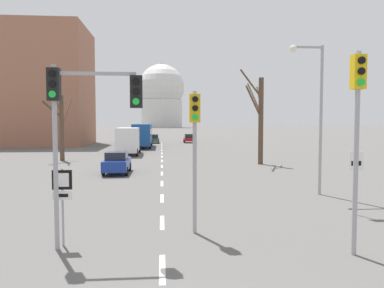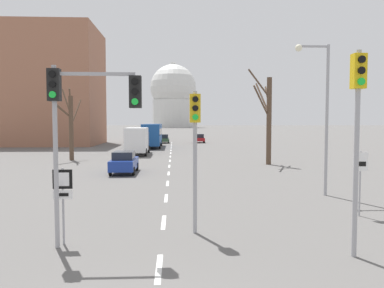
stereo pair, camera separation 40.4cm
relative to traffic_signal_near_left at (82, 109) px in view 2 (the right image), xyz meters
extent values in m
cube|color=silver|center=(2.33, -1.77, -4.19)|extent=(0.16, 2.00, 0.01)
cube|color=silver|center=(2.33, 2.73, -4.19)|extent=(0.16, 2.00, 0.01)
cube|color=silver|center=(2.33, 7.23, -4.19)|extent=(0.16, 2.00, 0.01)
cube|color=silver|center=(2.33, 11.73, -4.19)|extent=(0.16, 2.00, 0.01)
cube|color=silver|center=(2.33, 16.23, -4.19)|extent=(0.16, 2.00, 0.01)
cube|color=silver|center=(2.33, 20.73, -4.19)|extent=(0.16, 2.00, 0.01)
cube|color=silver|center=(2.33, 25.23, -4.19)|extent=(0.16, 2.00, 0.01)
cube|color=silver|center=(2.33, 29.73, -4.19)|extent=(0.16, 2.00, 0.01)
cube|color=silver|center=(2.33, 34.23, -4.19)|extent=(0.16, 2.00, 0.01)
cube|color=silver|center=(2.33, 38.73, -4.19)|extent=(0.16, 2.00, 0.01)
cube|color=silver|center=(2.33, 43.23, -4.19)|extent=(0.16, 2.00, 0.01)
cube|color=silver|center=(2.33, 47.73, -4.19)|extent=(0.16, 2.00, 0.01)
cube|color=silver|center=(2.33, 52.23, -4.19)|extent=(0.16, 2.00, 0.01)
cube|color=silver|center=(2.33, 56.73, -4.19)|extent=(0.16, 2.00, 0.01)
cylinder|color=#9E9EA3|center=(-0.82, 0.01, -1.44)|extent=(0.14, 0.14, 5.50)
cube|color=black|center=(-0.82, 0.01, 0.73)|extent=(0.36, 0.28, 0.96)
cylinder|color=black|center=(-0.82, -0.16, 1.02)|extent=(0.20, 0.06, 0.20)
cylinder|color=black|center=(-0.82, -0.16, 0.73)|extent=(0.20, 0.06, 0.20)
cylinder|color=green|center=(-0.82, -0.16, 0.43)|extent=(0.20, 0.06, 0.20)
cube|color=#9E9EA3|center=(0.38, 0.01, 1.06)|extent=(2.40, 0.10, 0.10)
cube|color=black|center=(1.58, 0.01, 0.53)|extent=(0.36, 0.28, 0.96)
cylinder|color=black|center=(1.58, -0.16, 0.82)|extent=(0.20, 0.06, 0.20)
cylinder|color=black|center=(1.58, -0.16, 0.53)|extent=(0.20, 0.06, 0.20)
cylinder|color=green|center=(1.58, -0.16, 0.23)|extent=(0.20, 0.06, 0.20)
cylinder|color=#9E9EA3|center=(7.83, -1.18, -1.29)|extent=(0.14, 0.14, 5.80)
cube|color=yellow|center=(7.83, -1.18, 1.03)|extent=(0.36, 0.28, 0.96)
cylinder|color=black|center=(7.83, -1.35, 1.32)|extent=(0.20, 0.06, 0.20)
cylinder|color=black|center=(7.83, -1.35, 1.03)|extent=(0.20, 0.06, 0.20)
cylinder|color=green|center=(7.83, -1.35, 0.73)|extent=(0.20, 0.06, 0.20)
cylinder|color=#9E9EA3|center=(3.45, 1.30, -1.76)|extent=(0.14, 0.14, 4.86)
cube|color=gold|center=(3.45, 1.30, 0.09)|extent=(0.36, 0.28, 0.96)
cylinder|color=black|center=(3.45, 1.13, 0.38)|extent=(0.20, 0.06, 0.20)
cylinder|color=black|center=(3.45, 1.13, 0.09)|extent=(0.20, 0.06, 0.20)
cylinder|color=green|center=(3.45, 1.13, -0.21)|extent=(0.20, 0.06, 0.20)
cylinder|color=#9E9EA3|center=(-0.71, 0.29, -2.99)|extent=(0.07, 0.07, 2.40)
cube|color=black|center=(-0.71, 0.27, -2.14)|extent=(0.60, 0.03, 0.60)
cube|color=white|center=(-0.71, 0.25, -2.14)|extent=(0.42, 0.01, 0.42)
cube|color=white|center=(-0.71, 0.27, -2.62)|extent=(0.60, 0.03, 0.28)
cube|color=black|center=(-0.71, 0.25, -2.62)|extent=(0.36, 0.01, 0.10)
cylinder|color=#9E9EA3|center=(10.25, 3.30, -2.87)|extent=(0.07, 0.07, 2.65)
cube|color=white|center=(10.25, 3.28, -1.97)|extent=(0.60, 0.03, 0.76)
cube|color=black|center=(10.25, 3.26, -2.06)|extent=(0.42, 0.01, 0.19)
cylinder|color=#9E9EA3|center=(10.60, 7.56, -0.32)|extent=(0.16, 0.16, 7.75)
cube|color=#9E9EA3|center=(9.83, 7.56, 3.45)|extent=(1.53, 0.10, 0.10)
sphere|color=#F2EAC6|center=(9.07, 7.56, 3.37)|extent=(0.36, 0.36, 0.36)
cube|color=navy|center=(-0.98, 16.61, -3.51)|extent=(1.74, 4.23, 0.75)
cube|color=#1E232D|center=(-0.98, 16.40, -2.84)|extent=(1.48, 2.03, 0.57)
cylinder|color=black|center=(-1.80, 17.92, -3.88)|extent=(0.18, 0.63, 0.63)
cylinder|color=black|center=(-0.16, 17.92, -3.88)|extent=(0.18, 0.63, 0.63)
cylinder|color=black|center=(-1.80, 15.30, -3.88)|extent=(0.18, 0.63, 0.63)
cylinder|color=black|center=(-0.16, 15.30, -3.88)|extent=(0.18, 0.63, 0.63)
cube|color=silver|center=(-1.27, 60.35, -3.52)|extent=(1.84, 4.41, 0.71)
cube|color=#1E232D|center=(-1.27, 60.13, -2.82)|extent=(1.57, 2.12, 0.70)
cylinder|color=black|center=(-2.15, 61.72, -3.88)|extent=(0.18, 0.63, 0.63)
cylinder|color=black|center=(-0.40, 61.72, -3.88)|extent=(0.18, 0.63, 0.63)
cylinder|color=black|center=(-2.15, 58.99, -3.88)|extent=(0.18, 0.63, 0.63)
cylinder|color=black|center=(-0.40, 58.99, -3.88)|extent=(0.18, 0.63, 0.63)
cube|color=#2D4C33|center=(0.94, 56.18, -3.60)|extent=(1.76, 4.53, 0.56)
cube|color=#1E232D|center=(0.94, 55.95, -2.97)|extent=(1.49, 2.18, 0.69)
cylinder|color=black|center=(0.11, 57.58, -3.88)|extent=(0.18, 0.63, 0.63)
cylinder|color=black|center=(1.76, 57.58, -3.88)|extent=(0.18, 0.63, 0.63)
cylinder|color=black|center=(0.11, 54.77, -3.88)|extent=(0.18, 0.63, 0.63)
cylinder|color=black|center=(1.76, 54.77, -3.88)|extent=(0.18, 0.63, 0.63)
cube|color=maroon|center=(7.31, 56.68, -3.57)|extent=(1.89, 3.80, 0.56)
cube|color=#1E232D|center=(7.31, 56.49, -2.94)|extent=(1.60, 1.83, 0.70)
cylinder|color=black|center=(6.42, 57.86, -3.85)|extent=(0.18, 0.68, 0.68)
cylinder|color=black|center=(8.21, 57.86, -3.85)|extent=(0.18, 0.68, 0.68)
cylinder|color=black|center=(6.42, 55.50, -3.85)|extent=(0.18, 0.68, 0.68)
cylinder|color=black|center=(8.21, 55.50, -3.85)|extent=(0.18, 0.68, 0.68)
cube|color=#19478C|center=(-0.48, 44.56, -2.21)|extent=(2.50, 10.80, 3.00)
cube|color=black|center=(-0.48, 44.56, -1.84)|extent=(2.52, 10.26, 0.90)
cylinder|color=black|center=(-1.68, 48.34, -3.71)|extent=(0.26, 0.96, 0.96)
cylinder|color=black|center=(0.72, 48.34, -3.71)|extent=(0.26, 0.96, 0.96)
cylinder|color=black|center=(-1.68, 41.32, -3.71)|extent=(0.26, 0.96, 0.96)
cylinder|color=black|center=(0.72, 41.32, -3.71)|extent=(0.26, 0.96, 0.96)
cube|color=#333842|center=(-1.51, 35.09, -2.70)|extent=(2.20, 2.00, 2.10)
cube|color=white|center=(-1.51, 31.49, -2.40)|extent=(2.30, 5.20, 2.70)
cylinder|color=black|center=(-2.61, 35.09, -3.75)|extent=(0.24, 0.88, 0.88)
cylinder|color=black|center=(-0.41, 35.09, -3.75)|extent=(0.24, 0.88, 0.88)
cylinder|color=black|center=(-2.61, 30.06, -3.75)|extent=(0.24, 0.88, 0.88)
cylinder|color=black|center=(-0.41, 30.06, -3.75)|extent=(0.24, 0.88, 0.88)
cylinder|color=brown|center=(-7.45, 26.27, -1.00)|extent=(0.43, 0.43, 6.38)
cylinder|color=brown|center=(-8.16, 25.55, 0.89)|extent=(1.37, 1.67, 1.64)
cylinder|color=brown|center=(-7.31, 25.58, 1.91)|extent=(0.41, 1.49, 1.89)
cylinder|color=brown|center=(-8.03, 26.88, 1.67)|extent=(1.25, 1.39, 2.60)
cylinder|color=brown|center=(-7.22, 27.43, 0.63)|extent=(0.54, 2.45, 2.71)
cylinder|color=brown|center=(-8.23, 25.70, 0.84)|extent=(1.56, 1.38, 1.63)
cylinder|color=brown|center=(11.20, 21.63, -0.32)|extent=(0.44, 0.44, 7.75)
cylinder|color=brown|center=(11.27, 22.59, 1.91)|extent=(0.27, 2.03, 2.07)
cylinder|color=brown|center=(10.28, 21.74, 3.04)|extent=(1.97, 0.39, 2.60)
cylinder|color=brown|center=(10.23, 20.66, 1.46)|extent=(1.87, 2.22, 2.49)
cylinder|color=brown|center=(10.86, 22.92, 1.87)|extent=(0.72, 2.72, 2.92)
cylinder|color=silver|center=(2.33, 240.14, 4.96)|extent=(27.44, 27.44, 18.30)
sphere|color=silver|center=(2.33, 240.14, 22.49)|extent=(30.49, 30.49, 30.49)
cylinder|color=silver|center=(2.33, 240.14, 36.21)|extent=(3.66, 3.66, 5.34)
cube|color=#9E664C|center=(-18.87, 52.47, 5.42)|extent=(18.00, 14.00, 19.22)
camera|label=1|loc=(2.33, -11.33, -0.37)|focal=35.00mm
camera|label=2|loc=(2.73, -11.35, -0.37)|focal=35.00mm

